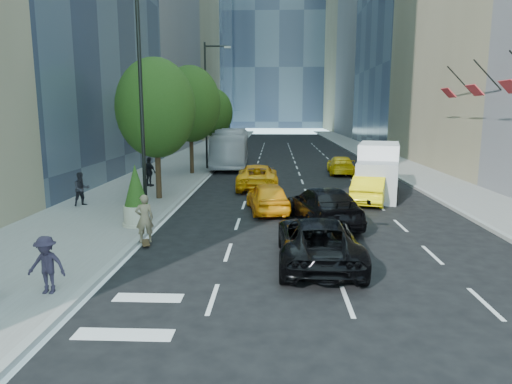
{
  "coord_description": "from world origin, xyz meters",
  "views": [
    {
      "loc": [
        -0.9,
        -15.19,
        4.87
      ],
      "look_at": [
        -1.66,
        2.99,
        1.6
      ],
      "focal_mm": 32.0,
      "sensor_mm": 36.0,
      "label": 1
    }
  ],
  "objects_px": {
    "box_truck": "(378,169)",
    "city_bus": "(231,148)",
    "skateboarder": "(145,222)",
    "black_sedan_mercedes": "(323,206)",
    "black_sedan_lincoln": "(318,240)",
    "planter_shrub": "(136,197)"
  },
  "relations": [
    {
      "from": "skateboarder",
      "to": "black_sedan_mercedes",
      "type": "xyz_separation_m",
      "value": [
        6.8,
        3.38,
        -0.07
      ]
    },
    {
      "from": "black_sedan_mercedes",
      "to": "city_bus",
      "type": "xyz_separation_m",
      "value": [
        -6.0,
        20.9,
        0.8
      ]
    },
    {
      "from": "skateboarder",
      "to": "planter_shrub",
      "type": "distance_m",
      "value": 2.58
    },
    {
      "from": "skateboarder",
      "to": "city_bus",
      "type": "height_order",
      "value": "city_bus"
    },
    {
      "from": "skateboarder",
      "to": "black_sedan_lincoln",
      "type": "xyz_separation_m",
      "value": [
        6.1,
        -1.68,
        -0.13
      ]
    },
    {
      "from": "black_sedan_lincoln",
      "to": "planter_shrub",
      "type": "distance_m",
      "value": 8.17
    },
    {
      "from": "skateboarder",
      "to": "black_sedan_mercedes",
      "type": "distance_m",
      "value": 7.6
    },
    {
      "from": "box_truck",
      "to": "black_sedan_lincoln",
      "type": "bearing_deg",
      "value": -96.47
    },
    {
      "from": "black_sedan_lincoln",
      "to": "city_bus",
      "type": "xyz_separation_m",
      "value": [
        -5.3,
        25.96,
        0.86
      ]
    },
    {
      "from": "black_sedan_lincoln",
      "to": "skateboarder",
      "type": "bearing_deg",
      "value": -15.2
    },
    {
      "from": "box_truck",
      "to": "black_sedan_mercedes",
      "type": "bearing_deg",
      "value": -104.27
    },
    {
      "from": "skateboarder",
      "to": "black_sedan_lincoln",
      "type": "height_order",
      "value": "skateboarder"
    },
    {
      "from": "box_truck",
      "to": "skateboarder",
      "type": "bearing_deg",
      "value": -121.25
    },
    {
      "from": "city_bus",
      "to": "black_sedan_lincoln",
      "type": "bearing_deg",
      "value": -80.58
    },
    {
      "from": "skateboarder",
      "to": "planter_shrub",
      "type": "height_order",
      "value": "planter_shrub"
    },
    {
      "from": "black_sedan_lincoln",
      "to": "planter_shrub",
      "type": "height_order",
      "value": "planter_shrub"
    },
    {
      "from": "skateboarder",
      "to": "city_bus",
      "type": "distance_m",
      "value": 24.31
    },
    {
      "from": "box_truck",
      "to": "city_bus",
      "type": "bearing_deg",
      "value": 139.72
    },
    {
      "from": "skateboarder",
      "to": "black_sedan_mercedes",
      "type": "relative_size",
      "value": 0.32
    },
    {
      "from": "city_bus",
      "to": "box_truck",
      "type": "height_order",
      "value": "city_bus"
    },
    {
      "from": "black_sedan_lincoln",
      "to": "box_truck",
      "type": "xyz_separation_m",
      "value": [
        4.57,
        12.27,
        0.75
      ]
    },
    {
      "from": "black_sedan_lincoln",
      "to": "planter_shrub",
      "type": "bearing_deg",
      "value": -29.23
    }
  ]
}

